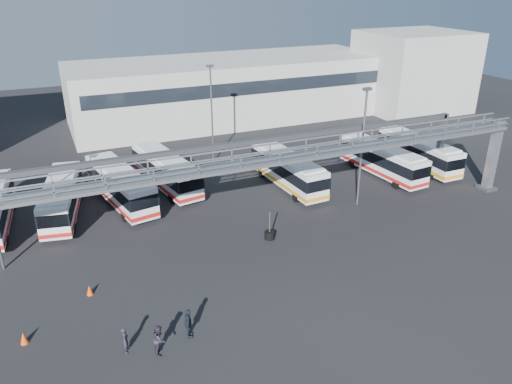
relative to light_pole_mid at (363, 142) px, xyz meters
name	(u,v)px	position (x,y,z in m)	size (l,w,h in m)	color
ground	(265,276)	(-12.00, -7.00, -5.73)	(140.00, 140.00, 0.00)	black
gantry	(232,170)	(-12.00, -1.13, -0.22)	(51.40, 5.15, 7.10)	gray
warehouse	(230,89)	(0.00, 31.00, -1.73)	(42.00, 14.00, 8.00)	#9E9E99
building_right	(413,71)	(26.00, 25.00, -0.23)	(14.00, 12.00, 11.00)	#B2B2AD
light_pole_mid	(363,142)	(0.00, 0.00, 0.00)	(0.70, 0.35, 10.21)	#4C4F54
light_pole_back	(212,110)	(-8.00, 15.00, 0.00)	(0.70, 0.35, 10.21)	#4C4F54
bus_2	(62,197)	(-23.54, 7.91, -4.02)	(4.18, 10.41, 3.08)	silver
bus_3	(120,184)	(-18.72, 8.44, -3.93)	(4.49, 10.95, 3.24)	silver
bus_4	(166,170)	(-14.24, 10.31, -3.95)	(4.26, 10.82, 3.21)	silver
bus_6	(288,169)	(-3.77, 5.97, -3.99)	(3.00, 10.48, 3.14)	silver
bus_8	(383,159)	(6.04, 4.74, -4.01)	(3.30, 10.40, 3.10)	silver
bus_9	(418,151)	(10.84, 5.17, -3.99)	(2.48, 10.36, 3.14)	silver
pedestrian_a	(125,340)	(-21.78, -10.58, -4.96)	(0.56, 0.37, 1.54)	black
pedestrian_b	(160,339)	(-20.13, -11.36, -4.86)	(0.84, 0.65, 1.72)	#28222F
pedestrian_d	(188,324)	(-18.39, -10.78, -4.83)	(1.05, 0.44, 1.80)	black
cone_left	(24,338)	(-26.77, -7.69, -5.38)	(0.44, 0.44, 0.70)	#D1470B
cone_right	(90,290)	(-22.95, -4.46, -5.39)	(0.42, 0.42, 0.67)	#D1470B
tire_stack	(270,234)	(-9.58, -2.50, -5.35)	(0.79, 0.79, 2.26)	black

